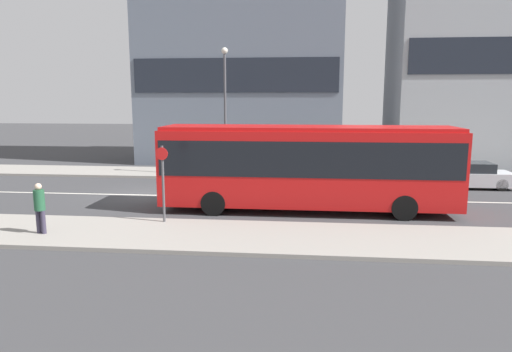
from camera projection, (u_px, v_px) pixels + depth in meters
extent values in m
plane|color=#3A3A3D|center=(149.00, 195.00, 21.40)|extent=(120.00, 120.00, 0.00)
cube|color=gray|center=(87.00, 232.00, 15.26)|extent=(44.00, 3.50, 0.13)
cube|color=gray|center=(183.00, 173.00, 27.53)|extent=(44.00, 3.50, 0.13)
cube|color=silver|center=(149.00, 195.00, 21.40)|extent=(41.80, 0.16, 0.01)
cube|color=slate|center=(241.00, 7.00, 31.95)|extent=(13.93, 6.75, 21.73)
cube|color=#1E232D|center=(235.00, 75.00, 29.43)|extent=(13.37, 0.08, 2.20)
cube|color=red|center=(307.00, 167.00, 18.20)|extent=(11.59, 2.58, 2.95)
cube|color=black|center=(307.00, 156.00, 18.13)|extent=(11.36, 2.61, 1.36)
cube|color=red|center=(308.00, 128.00, 17.94)|extent=(11.42, 2.37, 0.14)
cube|color=black|center=(165.00, 158.00, 18.74)|extent=(0.05, 2.27, 1.77)
cube|color=yellow|center=(164.00, 134.00, 18.57)|extent=(0.04, 1.81, 0.32)
cylinder|color=black|center=(213.00, 203.00, 17.62)|extent=(0.96, 0.28, 0.96)
cylinder|color=black|center=(224.00, 191.00, 19.93)|extent=(0.96, 0.28, 0.96)
cylinder|color=black|center=(404.00, 208.00, 16.91)|extent=(0.96, 0.28, 0.96)
cylinder|color=black|center=(392.00, 195.00, 19.22)|extent=(0.96, 0.28, 0.96)
cube|color=silver|center=(470.00, 178.00, 23.15)|extent=(3.93, 1.69, 0.68)
cube|color=#21262B|center=(469.00, 167.00, 23.07)|extent=(2.16, 1.49, 0.48)
cylinder|color=black|center=(502.00, 185.00, 22.32)|extent=(0.60, 0.18, 0.60)
cylinder|color=black|center=(489.00, 180.00, 23.80)|extent=(0.60, 0.18, 0.60)
cylinder|color=black|center=(450.00, 184.00, 22.56)|extent=(0.60, 0.18, 0.60)
cylinder|color=black|center=(441.00, 179.00, 24.05)|extent=(0.60, 0.18, 0.60)
cylinder|color=#383347|center=(39.00, 221.00, 14.86)|extent=(0.15, 0.15, 0.77)
cylinder|color=#383347|center=(43.00, 222.00, 14.79)|extent=(0.15, 0.15, 0.77)
cylinder|color=#235638|center=(39.00, 200.00, 14.71)|extent=(0.34, 0.34, 0.67)
sphere|color=beige|center=(38.00, 187.00, 14.63)|extent=(0.22, 0.22, 0.22)
cylinder|color=#4C4C51|center=(163.00, 184.00, 16.09)|extent=(0.09, 0.09, 2.72)
cylinder|color=red|center=(162.00, 154.00, 15.85)|extent=(0.44, 0.03, 0.44)
cylinder|color=#4C4C51|center=(225.00, 116.00, 25.52)|extent=(0.14, 0.14, 6.83)
sphere|color=silver|center=(225.00, 51.00, 24.93)|extent=(0.36, 0.36, 0.36)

